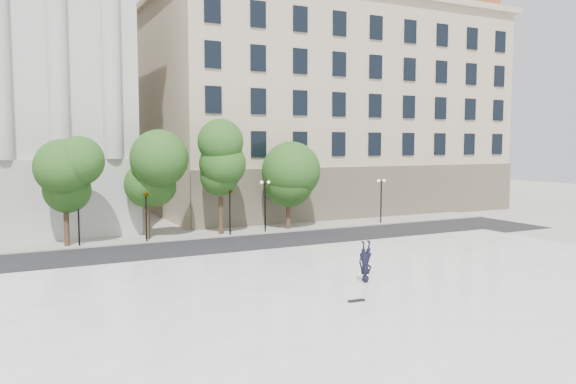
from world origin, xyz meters
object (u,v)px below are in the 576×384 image
(traffic_light_east, at_px, (230,188))
(person_lying, at_px, (365,277))
(traffic_light_west, at_px, (146,191))
(skateboard, at_px, (356,301))

(traffic_light_east, xyz_separation_m, person_lying, (0.02, -18.16, -3.05))
(traffic_light_west, xyz_separation_m, skateboard, (4.15, -20.77, -3.28))
(traffic_light_east, bearing_deg, person_lying, -89.93)
(traffic_light_east, distance_m, skateboard, 21.14)
(traffic_light_west, height_order, traffic_light_east, traffic_light_east)
(person_lying, xyz_separation_m, skateboard, (-2.26, -2.61, -0.24))
(traffic_light_west, xyz_separation_m, person_lying, (6.41, -18.16, -3.04))
(person_lying, distance_m, skateboard, 3.46)
(traffic_light_west, distance_m, skateboard, 21.43)
(traffic_light_east, height_order, skateboard, traffic_light_east)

